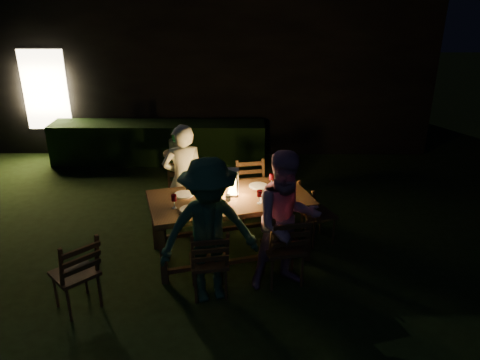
{
  "coord_description": "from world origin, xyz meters",
  "views": [
    {
      "loc": [
        1.19,
        -5.13,
        3.33
      ],
      "look_at": [
        1.14,
        0.49,
        0.97
      ],
      "focal_mm": 35.0,
      "sensor_mm": 36.0,
      "label": 1
    }
  ],
  "objects_px": {
    "chair_end": "(316,224)",
    "person_opp_right": "(287,222)",
    "chair_spare": "(77,286)",
    "ice_bucket": "(178,146)",
    "side_table": "(179,157)",
    "bottle_table": "(210,189)",
    "person_opp_left": "(209,232)",
    "dining_table": "(230,203)",
    "bottle_bucket_b": "(181,143)",
    "person_house_side": "(184,179)",
    "chair_near_left": "(209,273)",
    "chair_far_right": "(253,205)",
    "bottle_bucket_a": "(175,144)",
    "lantern": "(233,184)",
    "chair_near_right": "(283,259)",
    "chair_far_left": "(186,212)"
  },
  "relations": [
    {
      "from": "chair_near_left",
      "to": "chair_spare",
      "type": "xyz_separation_m",
      "value": [
        -1.42,
        -0.26,
        0.01
      ]
    },
    {
      "from": "person_house_side",
      "to": "bottle_bucket_b",
      "type": "relative_size",
      "value": 5.0
    },
    {
      "from": "side_table",
      "to": "bottle_bucket_a",
      "type": "relative_size",
      "value": 2.17
    },
    {
      "from": "dining_table",
      "to": "person_house_side",
      "type": "bearing_deg",
      "value": 118.76
    },
    {
      "from": "side_table",
      "to": "dining_table",
      "type": "bearing_deg",
      "value": -66.02
    },
    {
      "from": "chair_far_left",
      "to": "chair_spare",
      "type": "distance_m",
      "value": 2.0
    },
    {
      "from": "dining_table",
      "to": "lantern",
      "type": "xyz_separation_m",
      "value": [
        0.03,
        0.06,
        0.24
      ]
    },
    {
      "from": "chair_near_left",
      "to": "person_opp_left",
      "type": "relative_size",
      "value": 0.55
    },
    {
      "from": "chair_end",
      "to": "chair_spare",
      "type": "bearing_deg",
      "value": -85.42
    },
    {
      "from": "chair_spare",
      "to": "bottle_bucket_b",
      "type": "relative_size",
      "value": 3.02
    },
    {
      "from": "chair_near_left",
      "to": "person_house_side",
      "type": "height_order",
      "value": "person_house_side"
    },
    {
      "from": "dining_table",
      "to": "chair_near_left",
      "type": "xyz_separation_m",
      "value": [
        -0.22,
        -0.87,
        -0.47
      ]
    },
    {
      "from": "dining_table",
      "to": "person_opp_left",
      "type": "height_order",
      "value": "person_opp_left"
    },
    {
      "from": "chair_end",
      "to": "ice_bucket",
      "type": "relative_size",
      "value": 3.05
    },
    {
      "from": "person_opp_right",
      "to": "bottle_bucket_a",
      "type": "bearing_deg",
      "value": 104.76
    },
    {
      "from": "chair_spare",
      "to": "side_table",
      "type": "bearing_deg",
      "value": 33.6
    },
    {
      "from": "person_house_side",
      "to": "bottle_table",
      "type": "bearing_deg",
      "value": 103.71
    },
    {
      "from": "chair_spare",
      "to": "bottle_bucket_b",
      "type": "xyz_separation_m",
      "value": [
        0.76,
        3.26,
        0.56
      ]
    },
    {
      "from": "chair_near_right",
      "to": "bottle_bucket_a",
      "type": "height_order",
      "value": "same"
    },
    {
      "from": "person_opp_right",
      "to": "person_house_side",
      "type": "bearing_deg",
      "value": 118.76
    },
    {
      "from": "chair_spare",
      "to": "person_house_side",
      "type": "height_order",
      "value": "person_house_side"
    },
    {
      "from": "bottle_bucket_a",
      "to": "chair_spare",
      "type": "bearing_deg",
      "value": -101.64
    },
    {
      "from": "chair_near_left",
      "to": "side_table",
      "type": "bearing_deg",
      "value": 93.3
    },
    {
      "from": "dining_table",
      "to": "bottle_table",
      "type": "distance_m",
      "value": 0.33
    },
    {
      "from": "chair_near_left",
      "to": "chair_near_right",
      "type": "distance_m",
      "value": 0.9
    },
    {
      "from": "person_opp_right",
      "to": "side_table",
      "type": "distance_m",
      "value": 3.19
    },
    {
      "from": "chair_near_right",
      "to": "lantern",
      "type": "bearing_deg",
      "value": 119.14
    },
    {
      "from": "side_table",
      "to": "ice_bucket",
      "type": "bearing_deg",
      "value": 180.0
    },
    {
      "from": "person_house_side",
      "to": "person_opp_right",
      "type": "xyz_separation_m",
      "value": [
        1.33,
        -1.32,
        0.04
      ]
    },
    {
      "from": "chair_spare",
      "to": "ice_bucket",
      "type": "relative_size",
      "value": 3.22
    },
    {
      "from": "chair_near_left",
      "to": "person_house_side",
      "type": "bearing_deg",
      "value": 96.1
    },
    {
      "from": "person_house_side",
      "to": "bottle_bucket_b",
      "type": "xyz_separation_m",
      "value": [
        -0.22,
        1.48,
        0.05
      ]
    },
    {
      "from": "chair_near_right",
      "to": "bottle_bucket_b",
      "type": "distance_m",
      "value": 3.19
    },
    {
      "from": "chair_far_right",
      "to": "person_opp_right",
      "type": "height_order",
      "value": "person_opp_right"
    },
    {
      "from": "dining_table",
      "to": "chair_end",
      "type": "xyz_separation_m",
      "value": [
        1.18,
        0.35,
        -0.48
      ]
    },
    {
      "from": "chair_near_left",
      "to": "ice_bucket",
      "type": "xyz_separation_m",
      "value": [
        -0.72,
        2.96,
        0.52
      ]
    },
    {
      "from": "bottle_table",
      "to": "person_opp_right",
      "type": "bearing_deg",
      "value": -33.04
    },
    {
      "from": "chair_near_right",
      "to": "lantern",
      "type": "relative_size",
      "value": 2.89
    },
    {
      "from": "chair_near_left",
      "to": "lantern",
      "type": "distance_m",
      "value": 1.2
    },
    {
      "from": "chair_near_left",
      "to": "bottle_bucket_b",
      "type": "relative_size",
      "value": 2.92
    },
    {
      "from": "chair_end",
      "to": "person_opp_right",
      "type": "bearing_deg",
      "value": -50.26
    },
    {
      "from": "chair_end",
      "to": "person_opp_left",
      "type": "bearing_deg",
      "value": -70.63
    },
    {
      "from": "bottle_table",
      "to": "chair_near_left",
      "type": "bearing_deg",
      "value": -88.25
    },
    {
      "from": "chair_end",
      "to": "bottle_table",
      "type": "distance_m",
      "value": 1.64
    },
    {
      "from": "bottle_bucket_b",
      "to": "person_house_side",
      "type": "bearing_deg",
      "value": -81.6
    },
    {
      "from": "dining_table",
      "to": "chair_far_right",
      "type": "relative_size",
      "value": 2.29
    },
    {
      "from": "chair_end",
      "to": "bottle_table",
      "type": "relative_size",
      "value": 3.26
    },
    {
      "from": "chair_far_right",
      "to": "bottle_bucket_b",
      "type": "bearing_deg",
      "value": -57.37
    },
    {
      "from": "dining_table",
      "to": "bottle_bucket_b",
      "type": "distance_m",
      "value": 2.31
    },
    {
      "from": "chair_far_right",
      "to": "chair_end",
      "type": "xyz_separation_m",
      "value": [
        0.87,
        -0.55,
        -0.02
      ]
    }
  ]
}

